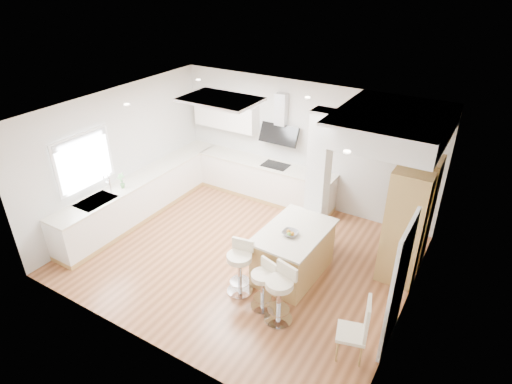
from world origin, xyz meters
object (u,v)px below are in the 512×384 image
Objects in this scene: peninsula at (293,252)px; bar_stool_a at (240,265)px; dining_chair at (359,328)px; bar_stool_c at (280,292)px; bar_stool_b at (263,283)px.

peninsula is 1.04m from bar_stool_a.
dining_chair is at bearing -17.53° from bar_stool_a.
dining_chair reaches higher than peninsula.
dining_chair is at bearing -34.23° from peninsula.
peninsula is at bearing 121.22° from bar_stool_c.
bar_stool_c is 0.97× the size of dining_chair.
bar_stool_a is at bearing 179.19° from bar_stool_c.
bar_stool_a is 2.17m from dining_chair.
bar_stool_c is at bearing 161.06° from dining_chair.
peninsula is 1.50× the size of dining_chair.
bar_stool_b is at bearing 176.32° from bar_stool_c.
bar_stool_b is 0.39m from bar_stool_c.
bar_stool_b is 1.64m from dining_chair.
bar_stool_c is 1.27m from dining_chair.
bar_stool_c reaches higher than bar_stool_a.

